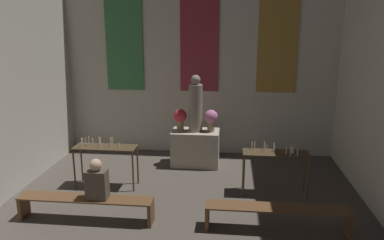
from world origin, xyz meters
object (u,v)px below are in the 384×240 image
(statue, at_px, (196,106))
(candle_rack_left, at_px, (105,152))
(pew_back_left, at_px, (86,203))
(person_seated, at_px, (97,181))
(altar, at_px, (195,148))
(flower_vase_right, at_px, (211,118))
(candle_rack_right, at_px, (276,158))
(flower_vase_left, at_px, (180,117))
(pew_back_right, at_px, (277,213))

(statue, relative_size, candle_rack_left, 1.04)
(statue, distance_m, pew_back_left, 3.52)
(statue, relative_size, person_seated, 1.88)
(candle_rack_left, xyz_separation_m, person_seated, (0.34, -1.44, -0.02))
(altar, height_order, person_seated, person_seated)
(flower_vase_right, bearing_deg, candle_rack_right, -46.64)
(statue, relative_size, pew_back_left, 0.57)
(statue, xyz_separation_m, flower_vase_right, (0.37, 0.00, -0.30))
(statue, relative_size, flower_vase_right, 2.57)
(pew_back_left, xyz_separation_m, person_seated, (0.23, 0.00, 0.42))
(flower_vase_left, bearing_deg, altar, 0.00)
(candle_rack_left, relative_size, candle_rack_right, 1.00)
(flower_vase_right, distance_m, pew_back_right, 3.28)
(flower_vase_left, height_order, person_seated, flower_vase_left)
(altar, relative_size, person_seated, 1.58)
(flower_vase_left, height_order, candle_rack_left, flower_vase_left)
(person_seated, bearing_deg, pew_back_left, 180.00)
(statue, distance_m, person_seated, 3.31)
(altar, bearing_deg, candle_rack_left, -140.27)
(statue, distance_m, candle_rack_right, 2.38)
(flower_vase_left, bearing_deg, flower_vase_right, 0.00)
(flower_vase_right, relative_size, pew_back_right, 0.22)
(altar, distance_m, candle_rack_left, 2.30)
(statue, relative_size, pew_back_right, 0.57)
(statue, height_order, flower_vase_right, statue)
(candle_rack_right, bearing_deg, statue, 140.14)
(pew_back_right, bearing_deg, altar, 119.42)
(altar, relative_size, candle_rack_left, 0.87)
(altar, height_order, pew_back_left, altar)
(statue, height_order, person_seated, statue)
(flower_vase_left, distance_m, flower_vase_right, 0.74)
(candle_rack_right, height_order, person_seated, person_seated)
(flower_vase_left, bearing_deg, pew_back_left, -113.59)
(person_seated, bearing_deg, statue, 64.07)
(flower_vase_left, bearing_deg, candle_rack_left, -133.53)
(flower_vase_right, distance_m, candle_rack_right, 2.05)
(pew_back_left, bearing_deg, flower_vase_left, 66.41)
(candle_rack_right, bearing_deg, pew_back_right, -94.34)
(flower_vase_left, relative_size, candle_rack_left, 0.40)
(statue, distance_m, flower_vase_right, 0.48)
(altar, distance_m, statue, 1.05)
(pew_back_right, distance_m, person_seated, 3.07)
(altar, relative_size, pew_back_right, 0.48)
(pew_back_left, distance_m, person_seated, 0.48)
(statue, bearing_deg, flower_vase_right, 0.00)
(statue, bearing_deg, candle_rack_right, -39.86)
(pew_back_left, bearing_deg, pew_back_right, 0.00)
(pew_back_right, bearing_deg, pew_back_left, 180.00)
(pew_back_right, bearing_deg, person_seated, 180.00)
(altar, bearing_deg, person_seated, -115.93)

